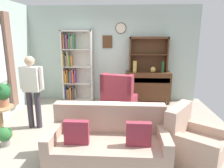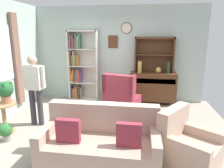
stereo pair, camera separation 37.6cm
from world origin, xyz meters
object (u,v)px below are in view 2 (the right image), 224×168
Objects in this scene: potted_plant_large at (5,91)px; potted_plant_small at (6,131)px; couch_floral at (101,144)px; book_stack at (122,117)px; armchair_floral at (187,148)px; person_reading at (34,85)px; sideboard_hutch at (154,50)px; vase_tall at (140,67)px; coffee_table at (118,122)px; bottle_wine at (168,68)px; sideboard at (153,86)px; plant_stand at (4,115)px; bookshelf at (80,66)px; vase_round at (158,70)px; wingback_chair at (121,99)px.

potted_plant_large is 1.30× the size of potted_plant_small.
book_stack is (0.25, 0.80, 0.14)m from couch_floral.
armchair_floral is 0.68× the size of person_reading.
sideboard_hutch is 3.34× the size of vase_tall.
coffee_table is at bearing -153.83° from book_stack.
bottle_wine is at bearing 90.37° from armchair_floral.
couch_floral is at bearing -113.90° from bottle_wine.
sideboard reaches higher than armchair_floral.
couch_floral reaches higher than plant_stand.
potted_plant_large is (-0.85, -2.36, -0.15)m from bookshelf.
book_stack is (-1.06, -2.16, -0.62)m from bottle_wine.
sideboard_hutch is (2.18, 0.03, 0.52)m from bookshelf.
vase_round is 0.21× the size of coffee_table.
bottle_wine is at bearing 66.10° from couch_floral.
armchair_floral reaches higher than book_stack.
plant_stand reaches higher than book_stack.
plant_stand is (-2.27, -1.40, 0.00)m from wingback_chair.
vase_tall is (1.79, -0.16, 0.05)m from bookshelf.
armchair_floral is at bearing -9.39° from plant_stand.
couch_floral is 1.34m from armchair_floral.
bookshelf reaches higher than couch_floral.
bottle_wine is 3.50m from person_reading.
bookshelf is at bearing 77.12° from person_reading.
vase_tall is (-0.39, -0.19, -0.47)m from sideboard_hutch.
sideboard_hutch is 3.30m from armchair_floral.
armchair_floral is 1.71× the size of plant_stand.
sideboard_hutch is 3.91m from potted_plant_large.
potted_plant_large reaches higher than armchair_floral.
vase_round is at bearing -27.17° from sideboard.
sideboard_hutch reaches higher than couch_floral.
plant_stand is at bearing -140.12° from vase_tall.
armchair_floral is (2.58, -2.99, -0.75)m from bookshelf.
potted_plant_large is at bearing 116.36° from potted_plant_small.
armchair_floral is 3.26m from person_reading.
vase_round is 3.98m from plant_stand.
coffee_table is (2.29, -0.00, -0.53)m from potted_plant_large.
person_reading reaches higher than potted_plant_small.
sideboard_hutch is 3.52m from couch_floral.
bottle_wine is 4.19m from plant_stand.
plant_stand is at bearing -178.69° from coffee_table.
bookshelf is 2.57m from bottle_wine.
armchair_floral is 4.76× the size of book_stack.
sideboard_hutch is (0.00, 0.11, 1.05)m from sideboard.
wingback_chair is at bearing 121.87° from armchair_floral.
bookshelf reaches higher than armchair_floral.
potted_plant_small is 1.56× the size of book_stack.
sideboard is at bearing 152.83° from vase_round.
couch_floral is 2.32m from potted_plant_large.
vase_tall reaches higher than vase_round.
sideboard is 1.62× the size of coffee_table.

